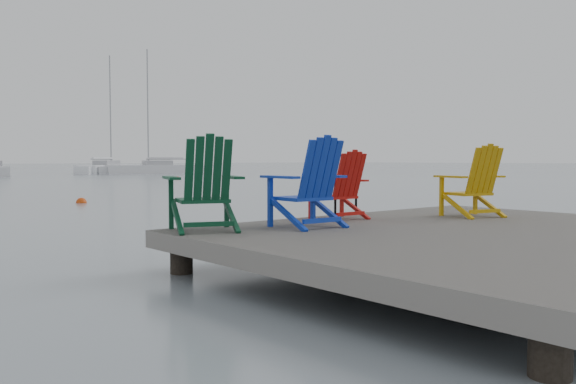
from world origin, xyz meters
TOP-DOWN VIEW (x-y plane):
  - ground at (0.00, 0.00)m, footprint 400.00×400.00m
  - dock at (0.00, 0.00)m, footprint 6.00×5.00m
  - handrail at (0.25, 2.45)m, footprint 0.48×0.04m
  - chair_green at (-2.52, 1.97)m, footprint 1.02×0.98m
  - chair_blue at (-1.34, 1.49)m, footprint 0.88×0.82m
  - chair_red at (-0.33, 1.98)m, footprint 0.76×0.71m
  - chair_yellow at (1.37, 0.99)m, footprint 0.93×0.88m
  - sailboat_mid at (17.92, 51.54)m, footprint 7.98×6.70m
  - sailboat_far at (20.65, 47.79)m, footprint 8.83×4.02m
  - buoy_a at (0.78, 14.23)m, footprint 0.32×0.32m
  - buoy_c at (14.71, 32.91)m, footprint 0.33×0.33m

SIDE VIEW (x-z plane):
  - ground at x=0.00m, z-range 0.00..0.00m
  - buoy_a at x=0.78m, z-range -0.16..0.16m
  - buoy_c at x=14.71m, z-range -0.16..0.16m
  - dock at x=0.00m, z-range -0.35..1.05m
  - sailboat_far at x=20.65m, z-range -5.54..6.25m
  - sailboat_mid at x=17.92m, z-range -5.40..6.11m
  - chair_red at x=-0.33m, z-range 0.50..1.42m
  - chair_yellow at x=1.37m, z-range 0.50..1.51m
  - chair_green at x=-2.52m, z-range 0.50..1.57m
  - chair_blue at x=-1.34m, z-range 0.50..1.57m
  - handrail at x=0.25m, z-range 0.59..1.49m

